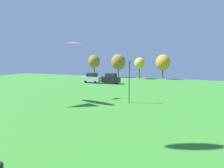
# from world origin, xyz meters

# --- Properties ---
(kite_flying_5) EXTENTS (1.89, 1.89, 0.41)m
(kite_flying_5) POSITION_xyz_m (-9.99, 25.22, 8.12)
(kite_flying_5) COLOR #E54C93
(parked_car_leftmost) EXTENTS (4.48, 2.24, 2.57)m
(parked_car_leftmost) POSITION_xyz_m (-16.09, 41.81, 1.25)
(parked_car_leftmost) COLOR silver
(parked_car_leftmost) RESTS_ON ground
(parked_car_second_from_left) EXTENTS (4.60, 2.08, 2.61)m
(parked_car_second_from_left) POSITION_xyz_m (-10.96, 42.32, 1.27)
(parked_car_second_from_left) COLOR black
(parked_car_second_from_left) RESTS_ON ground
(light_post_1) EXTENTS (0.36, 0.20, 5.77)m
(light_post_1) POSITION_xyz_m (-0.87, 24.94, 3.28)
(light_post_1) COLOR #2D2D33
(light_post_1) RESTS_ON ground
(treeline_tree_0) EXTENTS (4.14, 4.14, 7.68)m
(treeline_tree_0) POSITION_xyz_m (-24.01, 57.64, 5.38)
(treeline_tree_0) COLOR brown
(treeline_tree_0) RESTS_ON ground
(treeline_tree_1) EXTENTS (4.86, 4.86, 7.92)m
(treeline_tree_1) POSITION_xyz_m (-15.34, 59.05, 5.23)
(treeline_tree_1) COLOR brown
(treeline_tree_1) RESTS_ON ground
(treeline_tree_2) EXTENTS (3.21, 3.21, 6.66)m
(treeline_tree_2) POSITION_xyz_m (-7.26, 56.48, 4.85)
(treeline_tree_2) COLOR brown
(treeline_tree_2) RESTS_ON ground
(treeline_tree_3) EXTENTS (4.42, 4.42, 7.59)m
(treeline_tree_3) POSITION_xyz_m (-0.45, 58.85, 5.14)
(treeline_tree_3) COLOR brown
(treeline_tree_3) RESTS_ON ground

